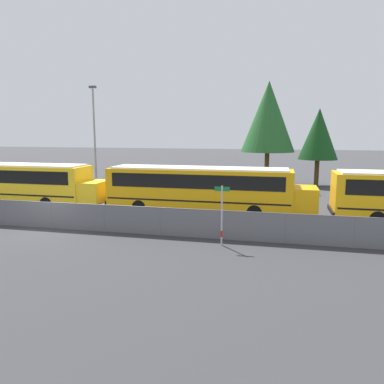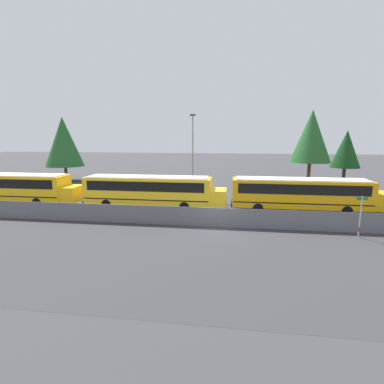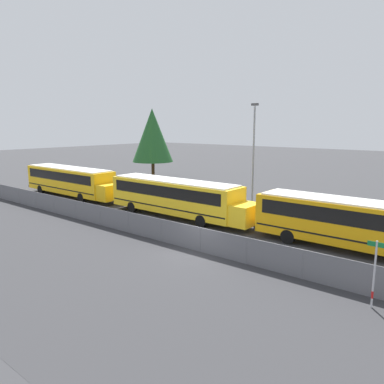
{
  "view_description": "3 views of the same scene",
  "coord_description": "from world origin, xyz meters",
  "px_view_note": "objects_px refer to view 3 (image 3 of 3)",
  "views": [
    {
      "loc": [
        12.05,
        -17.73,
        5.23
      ],
      "look_at": [
        6.75,
        4.89,
        1.51
      ],
      "focal_mm": 35.0,
      "sensor_mm": 36.0,
      "label": 1
    },
    {
      "loc": [
        1.2,
        -21.59,
        6.67
      ],
      "look_at": [
        -2.73,
        5.72,
        1.54
      ],
      "focal_mm": 28.0,
      "sensor_mm": 36.0,
      "label": 2
    },
    {
      "loc": [
        12.78,
        -16.49,
        7.3
      ],
      "look_at": [
        -4.46,
        4.72,
        2.38
      ],
      "focal_mm": 35.0,
      "sensor_mm": 36.0,
      "label": 3
    }
  ],
  "objects_px": {
    "light_pole": "(254,152)",
    "school_bus_2": "(363,223)",
    "tree_0": "(152,135)",
    "school_bus_0": "(71,179)",
    "school_bus_1": "(176,195)",
    "street_sign": "(374,273)"
  },
  "relations": [
    {
      "from": "light_pole",
      "to": "school_bus_2",
      "type": "bearing_deg",
      "value": -30.2
    },
    {
      "from": "tree_0",
      "to": "school_bus_0",
      "type": "bearing_deg",
      "value": -77.69
    },
    {
      "from": "school_bus_1",
      "to": "school_bus_2",
      "type": "relative_size",
      "value": 1.0
    },
    {
      "from": "school_bus_0",
      "to": "tree_0",
      "type": "height_order",
      "value": "tree_0"
    },
    {
      "from": "school_bus_2",
      "to": "street_sign",
      "type": "height_order",
      "value": "school_bus_2"
    },
    {
      "from": "street_sign",
      "to": "light_pole",
      "type": "relative_size",
      "value": 0.31
    },
    {
      "from": "school_bus_0",
      "to": "tree_0",
      "type": "xyz_separation_m",
      "value": [
        -3.32,
        15.22,
        4.11
      ]
    },
    {
      "from": "light_pole",
      "to": "tree_0",
      "type": "height_order",
      "value": "tree_0"
    },
    {
      "from": "school_bus_1",
      "to": "street_sign",
      "type": "height_order",
      "value": "school_bus_1"
    },
    {
      "from": "school_bus_1",
      "to": "school_bus_2",
      "type": "distance_m",
      "value": 13.89
    },
    {
      "from": "school_bus_2",
      "to": "street_sign",
      "type": "xyz_separation_m",
      "value": [
        2.26,
        -6.74,
        -0.28
      ]
    },
    {
      "from": "school_bus_0",
      "to": "tree_0",
      "type": "relative_size",
      "value": 1.41
    },
    {
      "from": "school_bus_2",
      "to": "tree_0",
      "type": "height_order",
      "value": "tree_0"
    },
    {
      "from": "street_sign",
      "to": "tree_0",
      "type": "relative_size",
      "value": 0.3
    },
    {
      "from": "light_pole",
      "to": "school_bus_0",
      "type": "bearing_deg",
      "value": -158.08
    },
    {
      "from": "school_bus_0",
      "to": "street_sign",
      "type": "bearing_deg",
      "value": -11.34
    },
    {
      "from": "school_bus_1",
      "to": "street_sign",
      "type": "xyz_separation_m",
      "value": [
        16.14,
        -6.35,
        -0.28
      ]
    },
    {
      "from": "school_bus_0",
      "to": "light_pole",
      "type": "bearing_deg",
      "value": 21.92
    },
    {
      "from": "school_bus_1",
      "to": "light_pole",
      "type": "height_order",
      "value": "light_pole"
    },
    {
      "from": "school_bus_0",
      "to": "school_bus_1",
      "type": "xyz_separation_m",
      "value": [
        14.26,
        0.25,
        0.0
      ]
    },
    {
      "from": "school_bus_2",
      "to": "light_pole",
      "type": "relative_size",
      "value": 1.47
    },
    {
      "from": "school_bus_2",
      "to": "tree_0",
      "type": "relative_size",
      "value": 1.41
    }
  ]
}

